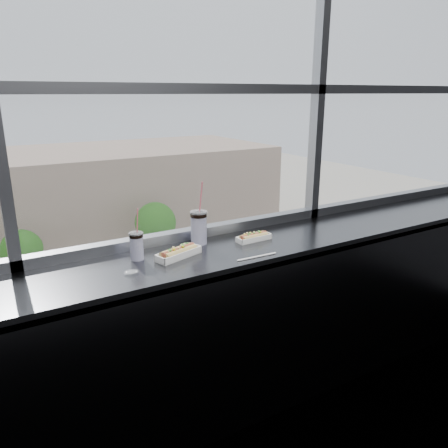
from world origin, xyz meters
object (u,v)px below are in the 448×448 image
loose_straw (257,257)px  tree_right (155,223)px  pedestrian_d (127,263)px  tree_center (22,250)px  soda_cup_right (199,226)px  car_far_c (190,263)px  hotdog_tray_right (254,237)px  hotdog_tray_left (179,252)px  soda_cup_left (137,245)px  car_near_e (309,295)px  pedestrian_b (18,272)px  car_near_d (158,337)px  pedestrian_c (101,260)px  wrapper (131,272)px

loose_straw → tree_right: loose_straw is taller
pedestrian_d → tree_center: tree_center is taller
soda_cup_right → car_far_c: size_ratio=0.06×
soda_cup_right → car_far_c: soda_cup_right is taller
hotdog_tray_right → tree_right: size_ratio=0.05×
hotdog_tray_left → hotdog_tray_right: hotdog_tray_left is taller
soda_cup_left → car_near_e: (16.20, 16.18, -11.18)m
tree_right → pedestrian_b: bearing=174.2°
loose_straw → car_near_d: 20.56m
soda_cup_right → tree_right: soda_cup_right is taller
soda_cup_left → car_near_e: soda_cup_left is taller
tree_center → tree_right: bearing=0.0°
car_far_c → tree_right: tree_right is taller
hotdog_tray_right → pedestrian_c: 31.06m
hotdog_tray_right → car_near_d: 20.33m
soda_cup_right → pedestrian_c: bearing=77.4°
hotdog_tray_right → pedestrian_c: size_ratio=0.11×
hotdog_tray_left → pedestrian_d: hotdog_tray_left is taller
car_near_e → pedestrian_b: (-14.97, 13.00, 0.01)m
soda_cup_right → tree_right: 31.36m
car_near_d → tree_center: tree_center is taller
car_near_e → car_far_c: (-4.21, 8.00, 0.20)m
hotdog_tray_right → pedestrian_d: size_ratio=0.12×
car_near_e → car_near_d: bearing=83.3°
soda_cup_left → soda_cup_right: soda_cup_right is taller
soda_cup_right → pedestrian_b: 31.21m
soda_cup_left → pedestrian_b: (1.22, 29.18, -11.17)m
soda_cup_left → pedestrian_d: soda_cup_left is taller
wrapper → tree_right: (11.19, 28.36, -8.75)m
wrapper → hotdog_tray_right: bearing=7.9°
hotdog_tray_left → car_far_c: size_ratio=0.04×
car_far_c → pedestrian_c: 6.70m
soda_cup_left → car_far_c: bearing=63.6°
car_far_c → car_near_d: bearing=147.6°
hotdog_tray_left → loose_straw: bearing=-49.0°
hotdog_tray_left → soda_cup_left: (-0.21, 0.09, 0.06)m
soda_cup_left → car_far_c: 29.13m
soda_cup_left → loose_straw: size_ratio=1.17×
pedestrian_d → hotdog_tray_left: bearing=-106.6°
pedestrian_c → pedestrian_b: (-5.51, 0.83, -0.10)m
hotdog_tray_right → wrapper: bearing=-174.2°
car_near_e → soda_cup_right: bearing=128.9°
loose_straw → soda_cup_left: bearing=154.1°
loose_straw → pedestrian_d: 30.63m
loose_straw → wrapper: size_ratio=2.90×
hotdog_tray_left → pedestrian_c: bearing=59.5°
car_near_e → tree_center: tree_center is taller
soda_cup_right → car_near_d: bearing=70.1°
hotdog_tray_left → car_near_e: (15.99, 16.27, -11.12)m
loose_straw → car_near_d: size_ratio=0.04×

